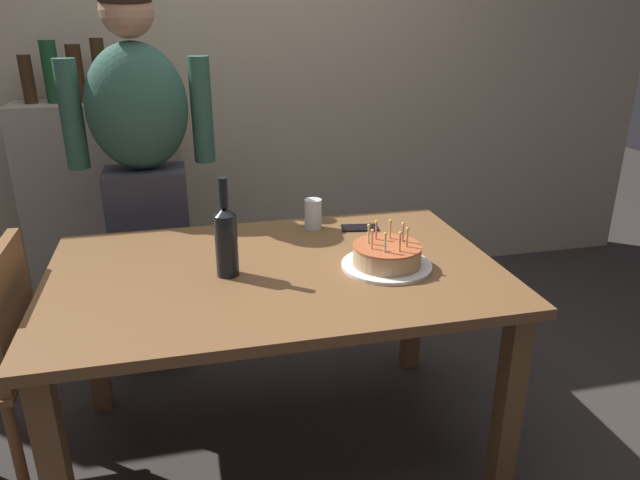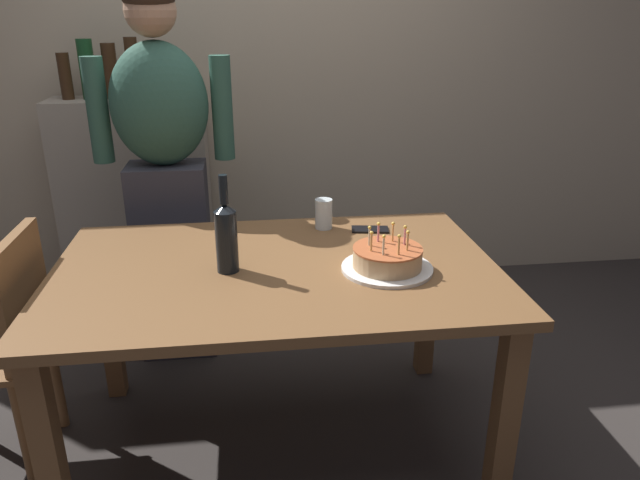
% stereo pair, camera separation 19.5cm
% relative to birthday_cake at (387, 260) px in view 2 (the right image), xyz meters
% --- Properties ---
extents(ground_plane, '(10.00, 10.00, 0.00)m').
position_rel_birthday_cake_xyz_m(ground_plane, '(-0.37, 0.08, -0.78)').
color(ground_plane, '#332D2B').
extents(back_wall, '(5.20, 0.10, 2.60)m').
position_rel_birthday_cake_xyz_m(back_wall, '(-0.37, 1.63, 0.52)').
color(back_wall, tan).
rests_on(back_wall, ground_plane).
extents(dining_table, '(1.50, 0.96, 0.74)m').
position_rel_birthday_cake_xyz_m(dining_table, '(-0.37, 0.08, -0.13)').
color(dining_table, brown).
rests_on(dining_table, ground_plane).
extents(birthday_cake, '(0.31, 0.31, 0.15)m').
position_rel_birthday_cake_xyz_m(birthday_cake, '(0.00, 0.00, 0.00)').
color(birthday_cake, white).
rests_on(birthday_cake, dining_table).
extents(water_glass_near, '(0.07, 0.07, 0.12)m').
position_rel_birthday_cake_xyz_m(water_glass_near, '(-0.16, 0.43, 0.02)').
color(water_glass_near, silver).
rests_on(water_glass_near, dining_table).
extents(wine_bottle, '(0.07, 0.07, 0.33)m').
position_rel_birthday_cake_xyz_m(wine_bottle, '(-0.53, 0.06, 0.09)').
color(wine_bottle, black).
rests_on(wine_bottle, dining_table).
extents(cell_phone, '(0.15, 0.09, 0.01)m').
position_rel_birthday_cake_xyz_m(cell_phone, '(0.02, 0.38, -0.03)').
color(cell_phone, black).
rests_on(cell_phone, dining_table).
extents(person_man_bearded, '(0.61, 0.27, 1.66)m').
position_rel_birthday_cake_xyz_m(person_man_bearded, '(-0.80, 0.83, 0.10)').
color(person_man_bearded, '#33333D').
rests_on(person_man_bearded, ground_plane).
extents(dining_chair, '(0.42, 0.42, 0.87)m').
position_rel_birthday_cake_xyz_m(dining_chair, '(-1.31, 0.11, -0.26)').
color(dining_chair, brown).
rests_on(dining_chair, ground_plane).
extents(shelf_cabinet, '(0.78, 0.30, 1.43)m').
position_rel_birthday_cake_xyz_m(shelf_cabinet, '(-1.05, 1.41, -0.19)').
color(shelf_cabinet, '#9E9384').
rests_on(shelf_cabinet, ground_plane).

